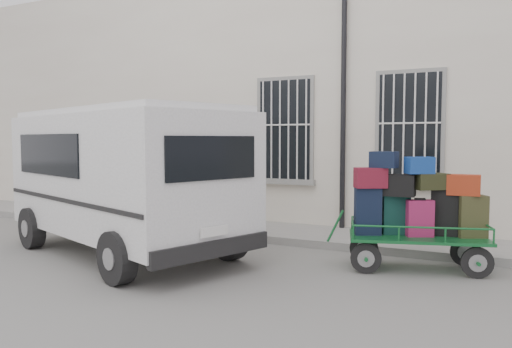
{
  "coord_description": "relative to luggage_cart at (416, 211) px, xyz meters",
  "views": [
    {
      "loc": [
        3.93,
        -7.38,
        2.04
      ],
      "look_at": [
        -0.16,
        1.0,
        1.39
      ],
      "focal_mm": 35.0,
      "sensor_mm": 36.0,
      "label": 1
    }
  ],
  "objects": [
    {
      "name": "ground",
      "position": [
        -2.8,
        -0.62,
        -0.92
      ],
      "size": [
        80.0,
        80.0,
        0.0
      ],
      "primitive_type": "plane",
      "color": "slate",
      "rests_on": "ground"
    },
    {
      "name": "building",
      "position": [
        -2.8,
        4.88,
        2.08
      ],
      "size": [
        24.0,
        5.15,
        6.0
      ],
      "color": "beige",
      "rests_on": "ground"
    },
    {
      "name": "sidewalk",
      "position": [
        -2.8,
        1.58,
        -0.85
      ],
      "size": [
        24.0,
        1.7,
        0.15
      ],
      "primitive_type": "cube",
      "color": "gray",
      "rests_on": "ground"
    },
    {
      "name": "luggage_cart",
      "position": [
        0.0,
        0.0,
        0.0
      ],
      "size": [
        2.47,
        1.48,
        1.85
      ],
      "rotation": [
        0.0,
        0.0,
        0.28
      ],
      "color": "black",
      "rests_on": "ground"
    },
    {
      "name": "van",
      "position": [
        -4.82,
        -1.13,
        0.54
      ],
      "size": [
        5.45,
        3.73,
        2.55
      ],
      "rotation": [
        0.0,
        0.0,
        -0.36
      ],
      "color": "silver",
      "rests_on": "ground"
    }
  ]
}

